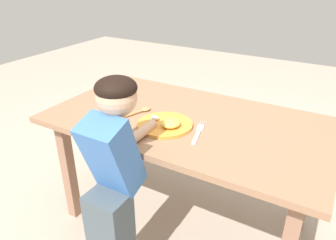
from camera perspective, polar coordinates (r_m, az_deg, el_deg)
The scene contains 7 objects.
ground_plane at distance 2.05m, azimuth 2.89°, elevation -17.39°, with size 8.00×8.00×0.00m, color #B2A290.
dining_table at distance 1.69m, azimuth 3.36°, elevation -2.29°, with size 1.44×0.80×0.69m.
plate at distance 1.55m, azimuth -0.36°, elevation -0.74°, with size 0.27×0.27×0.05m.
fork at distance 1.51m, azimuth 5.46°, elevation -2.26°, with size 0.08×0.23×0.01m.
spoon at distance 1.71m, azimuth -5.15°, elevation 1.56°, with size 0.09×0.19×0.02m.
drinking_cup at distance 1.63m, azimuth -9.60°, elevation 1.67°, with size 0.07×0.07×0.10m, color beige.
person at distance 1.40m, azimuth -9.79°, elevation -11.31°, with size 0.18×0.44×1.03m.
Camera 1 is at (0.65, -1.33, 1.41)m, focal length 33.89 mm.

